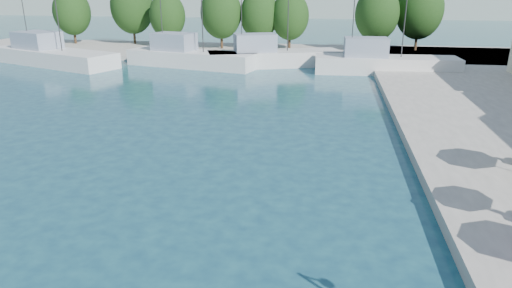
% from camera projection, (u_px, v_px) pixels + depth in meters
% --- Properties ---
extents(quay_far, '(90.00, 16.00, 0.60)m').
position_uv_depth(quay_far, '(262.00, 53.00, 63.14)').
color(quay_far, '#9A968B').
rests_on(quay_far, ground).
extents(trawler_01, '(18.44, 11.01, 10.20)m').
position_uv_depth(trawler_01, '(51.00, 56.00, 55.28)').
color(trawler_01, silver).
rests_on(trawler_01, ground).
extents(trawler_02, '(16.33, 7.86, 10.20)m').
position_uv_depth(trawler_02, '(189.00, 57.00, 54.01)').
color(trawler_02, silver).
rests_on(trawler_02, ground).
extents(trawler_03, '(16.09, 9.01, 10.20)m').
position_uv_depth(trawler_03, '(271.00, 57.00, 54.01)').
color(trawler_03, silver).
rests_on(trawler_03, ground).
extents(trawler_04, '(15.43, 4.53, 10.20)m').
position_uv_depth(trawler_04, '(382.00, 63.00, 49.79)').
color(trawler_04, silver).
rests_on(trawler_04, ground).
extents(tree_01, '(5.50, 5.50, 8.14)m').
position_uv_depth(tree_01, '(72.00, 12.00, 68.90)').
color(tree_01, '#3F2B19').
rests_on(tree_01, quay_far).
extents(tree_02, '(6.37, 6.37, 9.43)m').
position_uv_depth(tree_02, '(132.00, 7.00, 68.51)').
color(tree_02, '#3F2B19').
rests_on(tree_02, quay_far).
extents(tree_03, '(5.14, 5.14, 7.62)m').
position_uv_depth(tree_03, '(167.00, 16.00, 65.35)').
color(tree_03, '#3F2B19').
rests_on(tree_03, quay_far).
extents(tree_04, '(5.74, 5.74, 8.50)m').
position_uv_depth(tree_04, '(221.00, 13.00, 63.54)').
color(tree_04, '#3F2B19').
rests_on(tree_04, quay_far).
extents(tree_05, '(5.39, 5.39, 7.98)m').
position_uv_depth(tree_05, '(259.00, 15.00, 63.63)').
color(tree_05, '#3F2B19').
rests_on(tree_05, quay_far).
extents(tree_06, '(5.25, 5.25, 7.77)m').
position_uv_depth(tree_06, '(290.00, 16.00, 63.17)').
color(tree_06, '#3F2B19').
rests_on(tree_06, quay_far).
extents(tree_07, '(5.82, 5.82, 8.62)m').
position_uv_depth(tree_07, '(377.00, 13.00, 60.59)').
color(tree_07, '#3F2B19').
rests_on(tree_07, quay_far).
extents(tree_08, '(6.30, 6.30, 9.33)m').
position_uv_depth(tree_08, '(420.00, 10.00, 61.53)').
color(tree_08, '#3F2B19').
rests_on(tree_08, quay_far).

